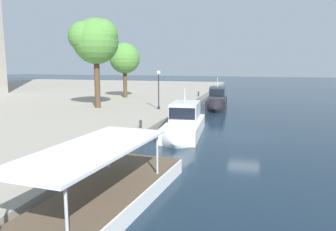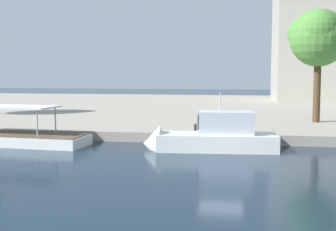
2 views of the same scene
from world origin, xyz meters
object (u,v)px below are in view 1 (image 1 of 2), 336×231
Objects in this scene: mooring_bollard_2 at (141,124)px; lamp_post at (159,84)px; mooring_bollard_0 at (179,103)px; tree_0 at (124,57)px; motor_yacht_1 at (183,127)px; tour_boat_0 at (76,223)px; mooring_bollard_1 at (198,94)px; tree_1 at (95,40)px; motor_yacht_2 at (217,102)px.

lamp_post reaches higher than mooring_bollard_2.
mooring_bollard_0 is 13.55m from tree_0.
motor_yacht_1 is 2.15× the size of lamp_post.
lamp_post reaches higher than tour_boat_0.
mooring_bollard_1 is (12.02, -0.20, -0.03)m from mooring_bollard_0.
tree_1 is (-0.90, 7.07, 4.90)m from lamp_post.
motor_yacht_2 reaches higher than tour_boat_0.
tree_1 is (9.80, 8.74, 7.28)m from mooring_bollard_2.
motor_yacht_1 is 11.13× the size of mooring_bollard_0.
tour_boat_0 is 20.38× the size of mooring_bollard_2.
mooring_bollard_0 is 1.21× the size of mooring_bollard_2.
lamp_post is 0.42× the size of tree_1.
lamp_post is at bearing 148.41° from mooring_bollard_0.
tree_1 reaches higher than lamp_post.
lamp_post is 8.65m from tree_1.
motor_yacht_2 is 16.89m from tree_1.
lamp_post is at bearing 172.62° from mooring_bollard_1.
mooring_bollard_2 is at bearing -15.60° from motor_yacht_2.
mooring_bollard_0 is at bearing -169.58° from motor_yacht_1.
lamp_post is (9.48, 4.88, 2.72)m from motor_yacht_1.
tree_0 is 0.79× the size of tree_1.
motor_yacht_2 is 9.61m from lamp_post.
motor_yacht_1 is 24.41m from tree_0.
mooring_bollard_2 is at bearing 179.44° from mooring_bollard_1.
tree_0 is (35.85, 12.68, 6.28)m from tour_boat_0.
motor_yacht_1 is (16.07, -0.39, 0.49)m from tour_boat_0.
motor_yacht_2 reaches higher than mooring_bollard_1.
motor_yacht_1 is at bearing -69.21° from mooring_bollard_2.
motor_yacht_1 is 0.91× the size of tree_1.
motor_yacht_1 is 11.94× the size of mooring_bollard_1.
tree_0 is (10.30, 8.20, 3.07)m from lamp_post.
tree_1 reaches higher than mooring_bollard_2.
mooring_bollard_1 is at bearing -171.31° from tour_boat_0.
mooring_bollard_0 is at bearing -67.22° from tree_1.
tour_boat_0 is 1.73× the size of tree_0.
tour_boat_0 is 40.45m from mooring_bollard_1.
tour_boat_0 is 3.24× the size of lamp_post.
motor_yacht_2 is at bearing -153.82° from mooring_bollard_1.
motor_yacht_2 is (16.83, -0.71, 0.06)m from motor_yacht_1.
lamp_post is (10.70, 1.67, 2.38)m from mooring_bollard_2.
tree_1 is (-8.25, 12.66, 7.56)m from motor_yacht_2.
motor_yacht_2 is at bearing -56.90° from tree_1.
motor_yacht_2 reaches higher than mooring_bollard_2.
lamp_post reaches higher than motor_yacht_1.
motor_yacht_2 is at bearing -40.31° from mooring_bollard_0.
mooring_bollard_2 is at bearing -164.21° from tour_boat_0.
tour_boat_0 reaches higher than mooring_bollard_2.
tree_1 is (-15.71, 8.99, 7.23)m from mooring_bollard_1.
motor_yacht_2 is at bearing -12.24° from mooring_bollard_2.
motor_yacht_1 is at bearing -146.53° from tree_0.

